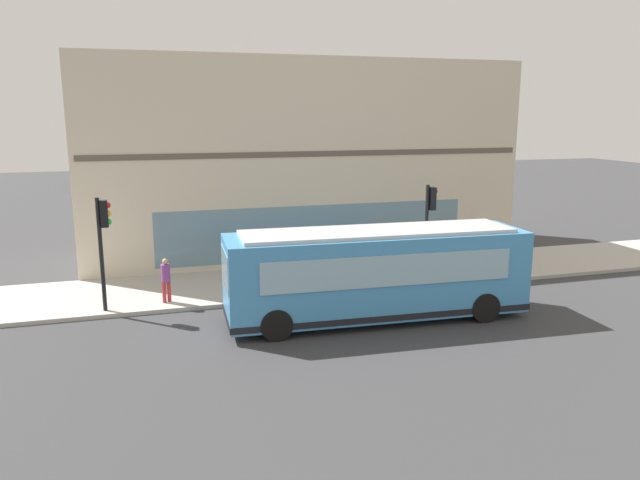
{
  "coord_description": "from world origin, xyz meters",
  "views": [
    {
      "loc": [
        -17.96,
        7.38,
        6.8
      ],
      "look_at": [
        3.41,
        1.01,
        2.09
      ],
      "focal_mm": 33.69,
      "sensor_mm": 36.0,
      "label": 1
    }
  ],
  "objects_px": {
    "traffic_light_down_block": "(103,233)",
    "traffic_light_near_corner": "(430,215)",
    "pedestrian_near_hydrant": "(513,244)",
    "fire_hydrant": "(476,257)",
    "city_bus_nearside": "(376,274)",
    "pedestrian_by_light_pole": "(166,277)",
    "newspaper_vending_box": "(310,264)"
  },
  "relations": [
    {
      "from": "fire_hydrant",
      "to": "newspaper_vending_box",
      "type": "relative_size",
      "value": 0.82
    },
    {
      "from": "traffic_light_near_corner",
      "to": "newspaper_vending_box",
      "type": "relative_size",
      "value": 4.38
    },
    {
      "from": "fire_hydrant",
      "to": "newspaper_vending_box",
      "type": "bearing_deg",
      "value": 86.04
    },
    {
      "from": "pedestrian_by_light_pole",
      "to": "pedestrian_near_hydrant",
      "type": "bearing_deg",
      "value": -85.52
    },
    {
      "from": "fire_hydrant",
      "to": "pedestrian_near_hydrant",
      "type": "bearing_deg",
      "value": -106.17
    },
    {
      "from": "pedestrian_by_light_pole",
      "to": "newspaper_vending_box",
      "type": "height_order",
      "value": "pedestrian_by_light_pole"
    },
    {
      "from": "traffic_light_near_corner",
      "to": "pedestrian_by_light_pole",
      "type": "distance_m",
      "value": 10.32
    },
    {
      "from": "traffic_light_near_corner",
      "to": "traffic_light_down_block",
      "type": "bearing_deg",
      "value": 90.17
    },
    {
      "from": "traffic_light_down_block",
      "to": "pedestrian_near_hydrant",
      "type": "relative_size",
      "value": 2.31
    },
    {
      "from": "traffic_light_down_block",
      "to": "traffic_light_near_corner",
      "type": "bearing_deg",
      "value": -89.83
    },
    {
      "from": "newspaper_vending_box",
      "to": "pedestrian_by_light_pole",
      "type": "bearing_deg",
      "value": 110.02
    },
    {
      "from": "city_bus_nearside",
      "to": "pedestrian_by_light_pole",
      "type": "distance_m",
      "value": 7.52
    },
    {
      "from": "pedestrian_near_hydrant",
      "to": "newspaper_vending_box",
      "type": "xyz_separation_m",
      "value": [
        0.98,
        9.15,
        -0.52
      ]
    },
    {
      "from": "pedestrian_near_hydrant",
      "to": "traffic_light_near_corner",
      "type": "bearing_deg",
      "value": 106.75
    },
    {
      "from": "traffic_light_near_corner",
      "to": "pedestrian_near_hydrant",
      "type": "relative_size",
      "value": 2.33
    },
    {
      "from": "traffic_light_near_corner",
      "to": "fire_hydrant",
      "type": "relative_size",
      "value": 5.32
    },
    {
      "from": "traffic_light_down_block",
      "to": "fire_hydrant",
      "type": "bearing_deg",
      "value": -82.7
    },
    {
      "from": "pedestrian_by_light_pole",
      "to": "newspaper_vending_box",
      "type": "xyz_separation_m",
      "value": [
        2.17,
        -5.94,
        -0.47
      ]
    },
    {
      "from": "traffic_light_near_corner",
      "to": "traffic_light_down_block",
      "type": "xyz_separation_m",
      "value": [
        -0.04,
        12.11,
        -0.02
      ]
    },
    {
      "from": "traffic_light_down_block",
      "to": "pedestrian_by_light_pole",
      "type": "relative_size",
      "value": 2.43
    },
    {
      "from": "city_bus_nearside",
      "to": "traffic_light_down_block",
      "type": "distance_m",
      "value": 9.27
    },
    {
      "from": "fire_hydrant",
      "to": "pedestrian_by_light_pole",
      "type": "bearing_deg",
      "value": 96.92
    },
    {
      "from": "pedestrian_near_hydrant",
      "to": "fire_hydrant",
      "type": "bearing_deg",
      "value": 73.83
    },
    {
      "from": "traffic_light_down_block",
      "to": "pedestrian_by_light_pole",
      "type": "distance_m",
      "value": 2.69
    },
    {
      "from": "city_bus_nearside",
      "to": "newspaper_vending_box",
      "type": "bearing_deg",
      "value": 7.58
    },
    {
      "from": "fire_hydrant",
      "to": "pedestrian_near_hydrant",
      "type": "xyz_separation_m",
      "value": [
        -0.46,
        -1.58,
        0.61
      ]
    },
    {
      "from": "city_bus_nearside",
      "to": "pedestrian_by_light_pole",
      "type": "xyz_separation_m",
      "value": [
        3.4,
        6.68,
        -0.48
      ]
    },
    {
      "from": "pedestrian_near_hydrant",
      "to": "newspaper_vending_box",
      "type": "distance_m",
      "value": 9.22
    },
    {
      "from": "fire_hydrant",
      "to": "traffic_light_near_corner",
      "type": "bearing_deg",
      "value": 120.04
    },
    {
      "from": "traffic_light_down_block",
      "to": "city_bus_nearside",
      "type": "bearing_deg",
      "value": -109.5
    },
    {
      "from": "pedestrian_by_light_pole",
      "to": "newspaper_vending_box",
      "type": "relative_size",
      "value": 1.79
    },
    {
      "from": "traffic_light_near_corner",
      "to": "newspaper_vending_box",
      "type": "height_order",
      "value": "traffic_light_near_corner"
    }
  ]
}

